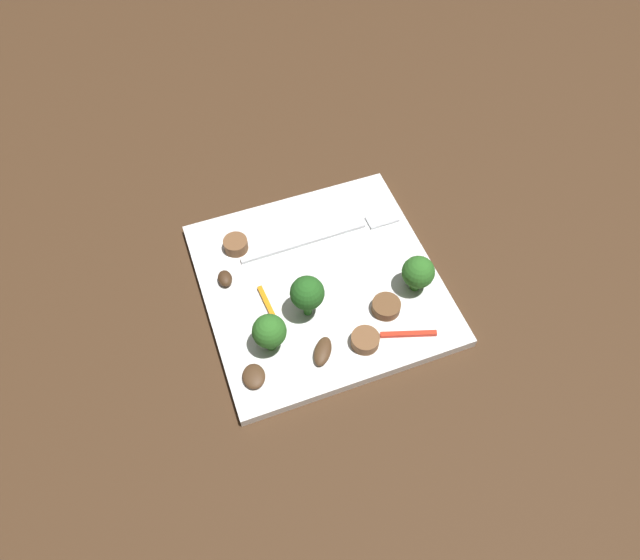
{
  "coord_description": "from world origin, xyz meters",
  "views": [
    {
      "loc": [
        -0.12,
        -0.32,
        0.52
      ],
      "look_at": [
        0.0,
        0.0,
        0.01
      ],
      "focal_mm": 32.19,
      "sensor_mm": 36.0,
      "label": 1
    }
  ],
  "objects_px": {
    "mushroom_0": "(225,278)",
    "mushroom_3": "(254,376)",
    "sausage_slice_2": "(236,245)",
    "fork": "(335,233)",
    "pepper_strip_1": "(408,334)",
    "broccoli_floret_2": "(307,294)",
    "broccoli_floret_0": "(418,273)",
    "broccoli_floret_1": "(269,332)",
    "sausage_slice_0": "(386,307)",
    "mushroom_1": "(323,351)",
    "sausage_slice_1": "(365,340)",
    "pepper_strip_3": "(267,303)",
    "plate": "(320,283)"
  },
  "relations": [
    {
      "from": "pepper_strip_1",
      "to": "pepper_strip_3",
      "type": "xyz_separation_m",
      "value": [
        -0.12,
        0.08,
        -0.0
      ]
    },
    {
      "from": "sausage_slice_2",
      "to": "broccoli_floret_2",
      "type": "bearing_deg",
      "value": -65.73
    },
    {
      "from": "fork",
      "to": "plate",
      "type": "bearing_deg",
      "value": -125.8
    },
    {
      "from": "sausage_slice_0",
      "to": "sausage_slice_2",
      "type": "xyz_separation_m",
      "value": [
        -0.12,
        0.13,
        0.0
      ]
    },
    {
      "from": "fork",
      "to": "broccoli_floret_0",
      "type": "relative_size",
      "value": 4.02
    },
    {
      "from": "mushroom_0",
      "to": "pepper_strip_1",
      "type": "relative_size",
      "value": 0.36
    },
    {
      "from": "sausage_slice_2",
      "to": "mushroom_3",
      "type": "xyz_separation_m",
      "value": [
        -0.03,
        -0.16,
        -0.0
      ]
    },
    {
      "from": "broccoli_floret_2",
      "to": "pepper_strip_1",
      "type": "distance_m",
      "value": 0.11
    },
    {
      "from": "mushroom_1",
      "to": "mushroom_3",
      "type": "relative_size",
      "value": 1.21
    },
    {
      "from": "sausage_slice_2",
      "to": "mushroom_0",
      "type": "distance_m",
      "value": 0.04
    },
    {
      "from": "sausage_slice_0",
      "to": "pepper_strip_3",
      "type": "relative_size",
      "value": 0.69
    },
    {
      "from": "fork",
      "to": "sausage_slice_1",
      "type": "height_order",
      "value": "sausage_slice_1"
    },
    {
      "from": "mushroom_0",
      "to": "pepper_strip_1",
      "type": "height_order",
      "value": "mushroom_0"
    },
    {
      "from": "mushroom_0",
      "to": "mushroom_3",
      "type": "xyz_separation_m",
      "value": [
        -0.0,
        -0.12,
        -0.0
      ]
    },
    {
      "from": "sausage_slice_0",
      "to": "pepper_strip_1",
      "type": "xyz_separation_m",
      "value": [
        0.01,
        -0.04,
        -0.0
      ]
    },
    {
      "from": "fork",
      "to": "broccoli_floret_1",
      "type": "bearing_deg",
      "value": -135.55
    },
    {
      "from": "broccoli_floret_0",
      "to": "broccoli_floret_1",
      "type": "distance_m",
      "value": 0.16
    },
    {
      "from": "sausage_slice_0",
      "to": "pepper_strip_1",
      "type": "height_order",
      "value": "sausage_slice_0"
    },
    {
      "from": "plate",
      "to": "broccoli_floret_2",
      "type": "height_order",
      "value": "broccoli_floret_2"
    },
    {
      "from": "sausage_slice_0",
      "to": "mushroom_1",
      "type": "bearing_deg",
      "value": -162.32
    },
    {
      "from": "sausage_slice_1",
      "to": "mushroom_0",
      "type": "relative_size",
      "value": 1.39
    },
    {
      "from": "broccoli_floret_2",
      "to": "mushroom_3",
      "type": "distance_m",
      "value": 0.09
    },
    {
      "from": "broccoli_floret_0",
      "to": "mushroom_1",
      "type": "height_order",
      "value": "broccoli_floret_0"
    },
    {
      "from": "broccoli_floret_2",
      "to": "mushroom_0",
      "type": "height_order",
      "value": "broccoli_floret_2"
    },
    {
      "from": "broccoli_floret_0",
      "to": "mushroom_0",
      "type": "height_order",
      "value": "broccoli_floret_0"
    },
    {
      "from": "sausage_slice_0",
      "to": "sausage_slice_1",
      "type": "height_order",
      "value": "sausage_slice_1"
    },
    {
      "from": "sausage_slice_2",
      "to": "pepper_strip_1",
      "type": "relative_size",
      "value": 0.47
    },
    {
      "from": "fork",
      "to": "sausage_slice_0",
      "type": "bearing_deg",
      "value": -83.38
    },
    {
      "from": "pepper_strip_1",
      "to": "mushroom_3",
      "type": "bearing_deg",
      "value": 177.04
    },
    {
      "from": "broccoli_floret_2",
      "to": "broccoli_floret_0",
      "type": "bearing_deg",
      "value": -4.81
    },
    {
      "from": "mushroom_3",
      "to": "pepper_strip_1",
      "type": "distance_m",
      "value": 0.16
    },
    {
      "from": "broccoli_floret_0",
      "to": "broccoli_floret_1",
      "type": "bearing_deg",
      "value": -174.86
    },
    {
      "from": "broccoli_floret_2",
      "to": "fork",
      "type": "bearing_deg",
      "value": 54.08
    },
    {
      "from": "broccoli_floret_0",
      "to": "broccoli_floret_2",
      "type": "xyz_separation_m",
      "value": [
        -0.12,
        0.01,
        0.01
      ]
    },
    {
      "from": "mushroom_3",
      "to": "sausage_slice_2",
      "type": "bearing_deg",
      "value": 80.74
    },
    {
      "from": "mushroom_0",
      "to": "pepper_strip_3",
      "type": "bearing_deg",
      "value": -51.8
    },
    {
      "from": "plate",
      "to": "sausage_slice_1",
      "type": "height_order",
      "value": "sausage_slice_1"
    },
    {
      "from": "broccoli_floret_1",
      "to": "broccoli_floret_2",
      "type": "distance_m",
      "value": 0.05
    },
    {
      "from": "mushroom_3",
      "to": "pepper_strip_1",
      "type": "relative_size",
      "value": 0.47
    },
    {
      "from": "mushroom_3",
      "to": "pepper_strip_1",
      "type": "bearing_deg",
      "value": -2.96
    },
    {
      "from": "broccoli_floret_1",
      "to": "mushroom_3",
      "type": "relative_size",
      "value": 1.78
    },
    {
      "from": "plate",
      "to": "sausage_slice_2",
      "type": "bearing_deg",
      "value": 135.45
    },
    {
      "from": "fork",
      "to": "pepper_strip_1",
      "type": "height_order",
      "value": "same"
    },
    {
      "from": "fork",
      "to": "pepper_strip_1",
      "type": "relative_size",
      "value": 3.21
    },
    {
      "from": "pepper_strip_3",
      "to": "mushroom_3",
      "type": "bearing_deg",
      "value": -115.52
    },
    {
      "from": "broccoli_floret_2",
      "to": "sausage_slice_0",
      "type": "height_order",
      "value": "broccoli_floret_2"
    },
    {
      "from": "plate",
      "to": "broccoli_floret_0",
      "type": "bearing_deg",
      "value": -25.3
    },
    {
      "from": "mushroom_1",
      "to": "sausage_slice_1",
      "type": "bearing_deg",
      "value": -4.92
    },
    {
      "from": "sausage_slice_1",
      "to": "sausage_slice_2",
      "type": "bearing_deg",
      "value": 119.26
    },
    {
      "from": "mushroom_0",
      "to": "plate",
      "type": "bearing_deg",
      "value": -19.04
    }
  ]
}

